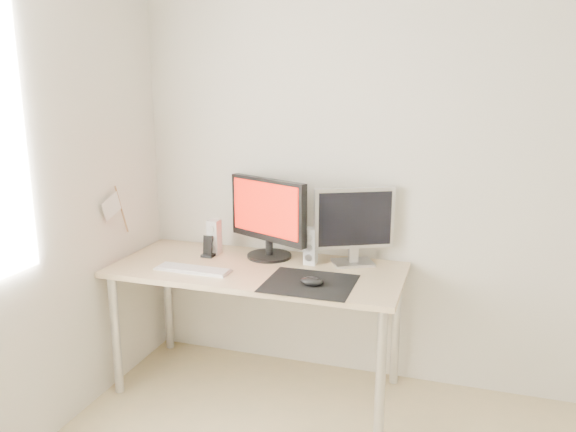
# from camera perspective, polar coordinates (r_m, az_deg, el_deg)

# --- Properties ---
(wall_back) EXTENTS (3.50, 0.00, 3.50)m
(wall_back) POSITION_cam_1_polar(r_m,az_deg,el_deg) (3.16, 15.22, 4.32)
(wall_back) COLOR white
(wall_back) RESTS_ON ground
(mousepad) EXTENTS (0.45, 0.40, 0.00)m
(mousepad) POSITION_cam_1_polar(r_m,az_deg,el_deg) (2.87, 2.20, -6.85)
(mousepad) COLOR black
(mousepad) RESTS_ON desk
(mouse) EXTENTS (0.12, 0.07, 0.04)m
(mouse) POSITION_cam_1_polar(r_m,az_deg,el_deg) (2.83, 2.43, -6.66)
(mouse) COLOR black
(mouse) RESTS_ON mousepad
(desk) EXTENTS (1.60, 0.70, 0.73)m
(desk) POSITION_cam_1_polar(r_m,az_deg,el_deg) (3.14, -3.14, -6.57)
(desk) COLOR #D1B587
(desk) RESTS_ON ground
(main_monitor) EXTENTS (0.52, 0.34, 0.47)m
(main_monitor) POSITION_cam_1_polar(r_m,az_deg,el_deg) (3.21, -2.06, 0.10)
(main_monitor) COLOR black
(main_monitor) RESTS_ON desk
(second_monitor) EXTENTS (0.42, 0.24, 0.43)m
(second_monitor) POSITION_cam_1_polar(r_m,az_deg,el_deg) (3.12, 6.74, -0.66)
(second_monitor) COLOR silver
(second_monitor) RESTS_ON desk
(speaker_left) EXTENTS (0.07, 0.08, 0.21)m
(speaker_left) POSITION_cam_1_polar(r_m,az_deg,el_deg) (3.35, -7.50, -2.12)
(speaker_left) COLOR white
(speaker_left) RESTS_ON desk
(speaker_right) EXTENTS (0.07, 0.08, 0.21)m
(speaker_right) POSITION_cam_1_polar(r_m,az_deg,el_deg) (3.14, 2.31, -3.08)
(speaker_right) COLOR white
(speaker_right) RESTS_ON desk
(keyboard) EXTENTS (0.42, 0.13, 0.02)m
(keyboard) POSITION_cam_1_polar(r_m,az_deg,el_deg) (3.10, -9.64, -5.36)
(keyboard) COLOR silver
(keyboard) RESTS_ON desk
(phone_dock) EXTENTS (0.07, 0.06, 0.13)m
(phone_dock) POSITION_cam_1_polar(r_m,az_deg,el_deg) (3.32, -8.13, -3.48)
(phone_dock) COLOR black
(phone_dock) RESTS_ON desk
(pennant) EXTENTS (0.01, 0.23, 0.29)m
(pennant) POSITION_cam_1_polar(r_m,az_deg,el_deg) (3.27, -17.18, 0.87)
(pennant) COLOR #A57F54
(pennant) RESTS_ON wall_left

